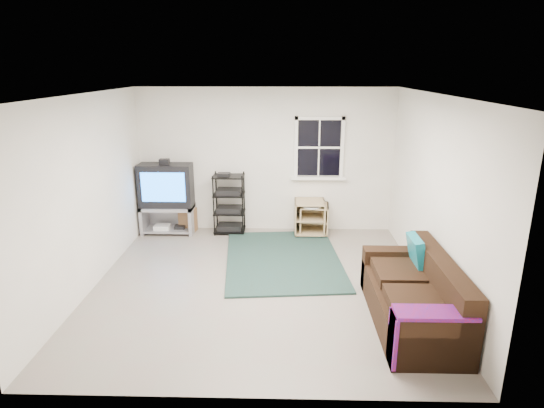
{
  "coord_description": "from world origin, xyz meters",
  "views": [
    {
      "loc": [
        0.32,
        -5.78,
        2.93
      ],
      "look_at": [
        0.16,
        0.4,
        1.06
      ],
      "focal_mm": 30.0,
      "sensor_mm": 36.0,
      "label": 1
    }
  ],
  "objects_px": {
    "side_table_left": "(309,216)",
    "side_table_right": "(314,217)",
    "sofa": "(415,298)",
    "av_rack": "(229,207)",
    "tv_unit": "(167,193)"
  },
  "relations": [
    {
      "from": "tv_unit",
      "to": "side_table_right",
      "type": "bearing_deg",
      "value": 0.28
    },
    {
      "from": "side_table_left",
      "to": "side_table_right",
      "type": "bearing_deg",
      "value": -0.23
    },
    {
      "from": "av_rack",
      "to": "side_table_right",
      "type": "distance_m",
      "value": 1.55
    },
    {
      "from": "av_rack",
      "to": "sofa",
      "type": "relative_size",
      "value": 0.57
    },
    {
      "from": "av_rack",
      "to": "side_table_left",
      "type": "relative_size",
      "value": 1.77
    },
    {
      "from": "av_rack",
      "to": "sofa",
      "type": "distance_m",
      "value": 3.95
    },
    {
      "from": "av_rack",
      "to": "sofa",
      "type": "height_order",
      "value": "av_rack"
    },
    {
      "from": "side_table_left",
      "to": "sofa",
      "type": "relative_size",
      "value": 0.32
    },
    {
      "from": "tv_unit",
      "to": "side_table_right",
      "type": "height_order",
      "value": "tv_unit"
    },
    {
      "from": "tv_unit",
      "to": "side_table_left",
      "type": "bearing_deg",
      "value": 0.29
    },
    {
      "from": "side_table_right",
      "to": "sofa",
      "type": "distance_m",
      "value": 3.16
    },
    {
      "from": "av_rack",
      "to": "side_table_right",
      "type": "xyz_separation_m",
      "value": [
        1.54,
        -0.02,
        -0.16
      ]
    },
    {
      "from": "av_rack",
      "to": "sofa",
      "type": "xyz_separation_m",
      "value": [
        2.54,
        -3.02,
        -0.17
      ]
    },
    {
      "from": "tv_unit",
      "to": "side_table_left",
      "type": "distance_m",
      "value": 2.61
    },
    {
      "from": "side_table_left",
      "to": "sofa",
      "type": "distance_m",
      "value": 3.19
    }
  ]
}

